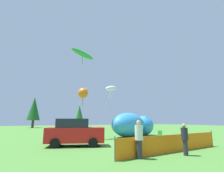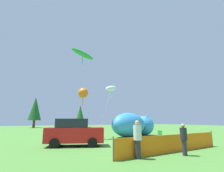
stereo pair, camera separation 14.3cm
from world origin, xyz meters
The scene contains 12 objects.
ground_plane centered at (0.00, 0.00, 0.00)m, with size 120.00×120.00×0.00m, color #477F33.
parked_car centered at (-4.57, 1.02, 0.98)m, with size 4.51×3.09×1.97m.
folding_chair centered at (2.94, 0.43, 0.54)m, with size 0.59×0.59×0.95m.
inflatable_cat centered at (3.59, 5.52, 1.25)m, with size 7.38×4.90×2.72m.
safety_fence centered at (0.08, -4.13, 0.50)m, with size 8.66×1.04×1.11m.
spectator_in_white_shirt centered at (-0.20, -5.15, 0.91)m, with size 0.36×0.36×1.67m.
spectator_in_yellow_shirt centered at (-2.89, -4.68, 1.01)m, with size 0.40×0.40×1.85m.
kite_green_fish centered at (-2.53, 6.44, 9.39)m, with size 3.52×2.45×10.13m.
kite_white_ghost centered at (1.11, 6.29, 5.63)m, with size 2.89×1.82×6.21m.
kite_orange_flower centered at (-2.63, 5.48, 4.69)m, with size 1.64×1.07×5.24m.
horizon_tree_mid centered at (4.19, 29.39, 3.39)m, with size 2.32×2.32×5.53m.
horizon_tree_northeast centered at (-5.37, 39.28, 4.96)m, with size 3.39×3.39×8.08m.
Camera 1 is at (-8.22, -12.10, 1.83)m, focal length 28.00 mm.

